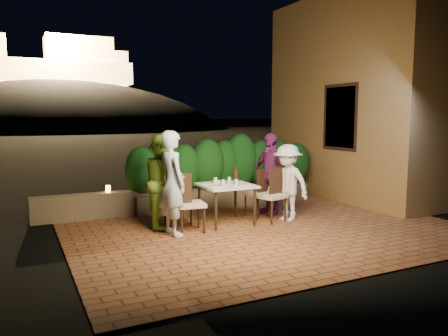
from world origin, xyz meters
TOP-DOWN VIEW (x-y plane):
  - ground at (0.00, 0.00)m, footprint 400.00×400.00m
  - terrace_floor at (0.00, 0.50)m, footprint 7.00×6.00m
  - building_wall at (3.60, 2.00)m, footprint 1.60×5.00m
  - window_pane at (2.82, 1.50)m, footprint 0.08×1.00m
  - window_frame at (2.81, 1.50)m, footprint 0.06×1.15m
  - planter at (0.20, 2.30)m, footprint 4.20×0.55m
  - hedge at (0.20, 2.30)m, footprint 4.00×0.70m
  - parapet at (-2.80, 2.30)m, footprint 2.20×0.30m
  - hill at (2.00, 60.00)m, footprint 52.00×40.00m
  - fortress at (2.00, 60.00)m, footprint 26.00×8.00m
  - dining_table at (-0.52, 0.77)m, footprint 0.96×0.96m
  - plate_nw at (-0.82, 0.57)m, footprint 0.24×0.24m
  - plate_sw at (-0.83, 1.03)m, footprint 0.21×0.21m
  - plate_ne at (-0.24, 0.59)m, footprint 0.20×0.20m
  - plate_se at (-0.21, 0.96)m, footprint 0.23×0.23m
  - plate_centre at (-0.50, 0.76)m, footprint 0.20×0.20m
  - plate_front at (-0.44, 0.47)m, footprint 0.20×0.20m
  - glass_nw at (-0.64, 0.66)m, footprint 0.07×0.07m
  - glass_sw at (-0.66, 0.96)m, footprint 0.07×0.07m
  - glass_ne at (-0.36, 0.66)m, footprint 0.06×0.06m
  - glass_se at (-0.38, 0.93)m, footprint 0.07×0.07m
  - beer_bottle at (-0.29, 0.81)m, footprint 0.06×0.06m
  - bowl at (-0.59, 1.04)m, footprint 0.20×0.20m
  - chair_left_front at (-1.36, 0.49)m, footprint 0.54×0.54m
  - chair_left_back at (-1.39, 1.06)m, footprint 0.48×0.48m
  - chair_right_front at (0.33, 0.55)m, footprint 0.61×0.61m
  - chair_right_back at (0.34, 1.04)m, footprint 0.54×0.54m
  - diner_blue at (-1.69, 0.47)m, footprint 0.50×0.70m
  - diner_green at (-1.68, 1.05)m, footprint 0.82×0.95m
  - diner_white at (0.66, 0.47)m, footprint 0.81×1.08m
  - diner_purple at (0.65, 1.08)m, footprint 0.57×1.04m
  - parapet_lamp at (-2.42, 2.30)m, footprint 0.10×0.10m

SIDE VIEW (x-z plane):
  - hill at x=2.00m, z-range -15.00..7.00m
  - terrace_floor at x=0.00m, z-range -0.15..0.00m
  - ground at x=0.00m, z-range -0.02..-0.02m
  - planter at x=0.20m, z-range 0.00..0.40m
  - parapet at x=-2.80m, z-range 0.00..0.50m
  - dining_table at x=-0.52m, z-range 0.00..0.75m
  - chair_left_back at x=-1.39m, z-range 0.00..0.96m
  - chair_right_back at x=0.34m, z-range 0.00..0.96m
  - chair_left_front at x=-1.36m, z-range 0.00..1.04m
  - chair_right_front at x=0.33m, z-range 0.00..1.05m
  - parapet_lamp at x=-2.42m, z-range 0.50..0.64m
  - diner_white at x=0.66m, z-range 0.00..1.49m
  - plate_ne at x=-0.24m, z-range 0.75..0.76m
  - plate_centre at x=-0.50m, z-range 0.75..0.76m
  - plate_front at x=-0.44m, z-range 0.75..0.76m
  - plate_sw at x=-0.83m, z-range 0.75..0.76m
  - plate_se at x=-0.21m, z-range 0.75..0.76m
  - plate_nw at x=-0.82m, z-range 0.75..0.76m
  - bowl at x=-0.59m, z-range 0.75..0.79m
  - glass_ne at x=-0.36m, z-range 0.75..0.85m
  - glass_se at x=-0.38m, z-range 0.75..0.86m
  - glass_nw at x=-0.64m, z-range 0.75..0.86m
  - glass_sw at x=-0.66m, z-range 0.75..0.87m
  - diner_purple at x=0.65m, z-range 0.00..1.69m
  - diner_green at x=-1.68m, z-range 0.00..1.70m
  - diner_blue at x=-1.69m, z-range 0.00..1.79m
  - beer_bottle at x=-0.29m, z-range 0.75..1.08m
  - hedge at x=0.20m, z-range 0.40..1.50m
  - window_pane at x=2.82m, z-range 1.30..2.70m
  - window_frame at x=2.81m, z-range 1.23..2.77m
  - building_wall at x=3.60m, z-range 0.00..5.00m
  - fortress at x=2.00m, z-range 6.50..14.50m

